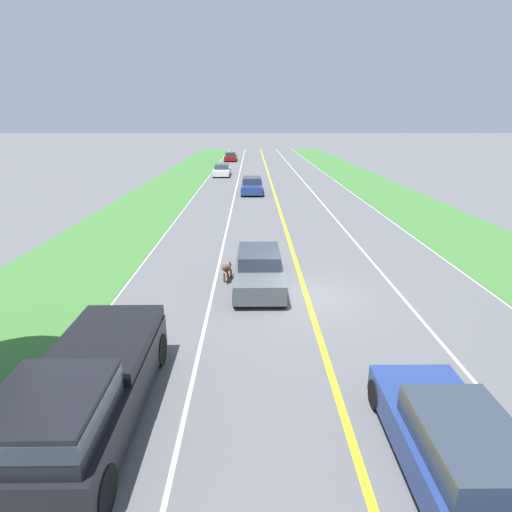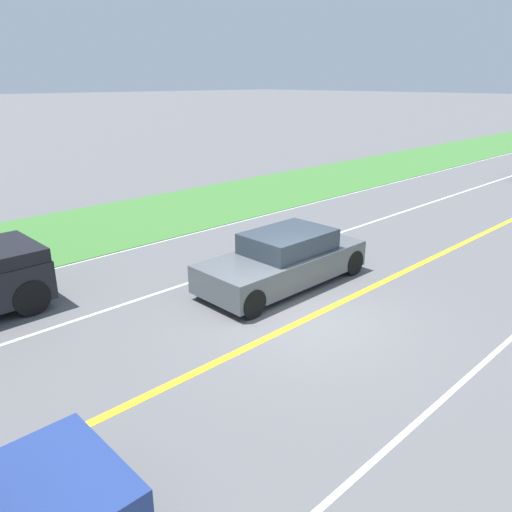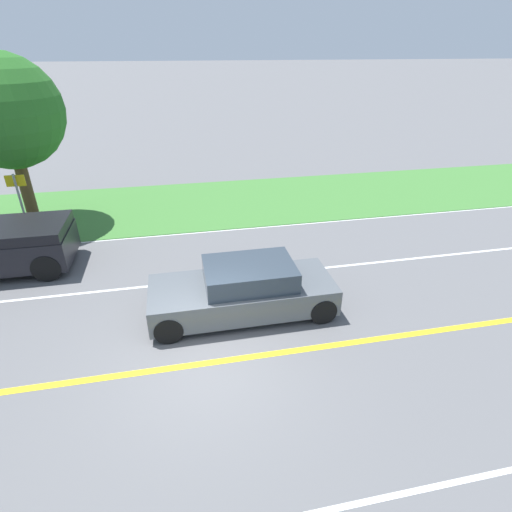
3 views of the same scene
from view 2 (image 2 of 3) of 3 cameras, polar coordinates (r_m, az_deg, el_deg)
name	(u,v)px [view 2 (image 2 of 3)]	position (r m, az deg, el deg)	size (l,w,h in m)	color
ground_plane	(306,319)	(11.19, 5.74, -7.20)	(400.00, 400.00, 0.00)	#5B5B5E
centre_divider_line	(306,319)	(11.19, 5.74, -7.18)	(0.18, 160.00, 0.01)	yellow
lane_edge_line_right	(138,247)	(16.23, -13.39, 0.99)	(0.14, 160.00, 0.01)	white
lane_dash_same_dir	(207,277)	(13.49, -5.63, -2.38)	(0.10, 160.00, 0.01)	white
lane_dash_oncoming	(459,384)	(9.63, 22.23, -13.44)	(0.10, 160.00, 0.01)	white
grass_verge_right	(93,228)	(18.77, -18.16, 3.08)	(6.00, 160.00, 0.03)	#3D7533
ego_car	(284,260)	(12.77, 3.23, -0.47)	(1.88, 4.65, 1.39)	#51565B
dog	(260,250)	(13.92, 0.48, 0.66)	(0.39, 1.24, 0.83)	brown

